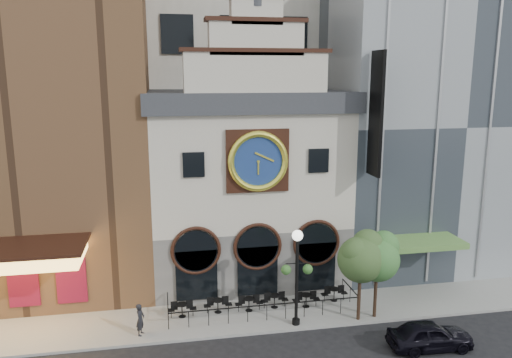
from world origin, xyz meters
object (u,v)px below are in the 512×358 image
object	(u,v)px
pedestrian	(140,319)
tree_left	(361,256)
bistro_0	(182,309)
bistro_2	(249,303)
bistro_5	(334,293)
bistro_3	(274,300)
tree_right	(378,256)
car_right	(430,335)
lamppost	(297,267)
bistro_1	(218,305)
bistro_4	(306,299)

from	to	relation	value
pedestrian	tree_left	distance (m)	12.08
pedestrian	tree_left	world-z (taller)	tree_left
bistro_0	bistro_2	size ratio (longest dim) A/B	1.00
bistro_5	tree_left	world-z (taller)	tree_left
bistro_3	bistro_5	size ratio (longest dim) A/B	1.00
bistro_3	tree_right	size ratio (longest dim) A/B	0.33
car_right	tree_right	distance (m)	4.75
bistro_5	tree_right	world-z (taller)	tree_right
bistro_5	lamppost	xyz separation A→B (m)	(-2.97, -2.33, 2.81)
bistro_0	lamppost	bearing A→B (deg)	-18.18
tree_right	bistro_5	bearing A→B (deg)	125.18
lamppost	bistro_2	bearing A→B (deg)	144.33
bistro_2	tree_left	bearing A→B (deg)	-19.60
tree_left	tree_right	bearing A→B (deg)	7.92
bistro_2	bistro_5	bearing A→B (deg)	3.75
bistro_2	lamppost	xyz separation A→B (m)	(2.22, -1.99, 2.81)
bistro_0	bistro_5	distance (m)	8.97
bistro_0	tree_right	size ratio (longest dim) A/B	0.33
bistro_2	bistro_3	distance (m)	1.52
bistro_2	bistro_3	size ratio (longest dim) A/B	1.00
bistro_2	tree_right	world-z (taller)	tree_right
bistro_1	bistro_2	world-z (taller)	same
bistro_5	lamppost	bearing A→B (deg)	-141.83
bistro_0	tree_left	xyz separation A→B (m)	(9.55, -2.03, 3.22)
bistro_1	lamppost	world-z (taller)	lamppost
bistro_1	lamppost	size ratio (longest dim) A/B	0.30
bistro_0	bistro_4	distance (m)	7.10
pedestrian	tree_left	size ratio (longest dim) A/B	0.34
bistro_3	pedestrian	distance (m)	7.66
bistro_2	tree_right	bearing A→B (deg)	-15.78
bistro_4	tree_right	xyz separation A→B (m)	(3.46, -1.79, 3.09)
car_right	bistro_2	bearing A→B (deg)	59.33
bistro_4	bistro_5	distance (m)	1.92
bistro_3	pedestrian	size ratio (longest dim) A/B	0.94
bistro_0	car_right	distance (m)	13.06
bistro_1	tree_left	bearing A→B (deg)	-16.15
bistro_2	tree_right	xyz separation A→B (m)	(6.79, -1.92, 3.09)
bistro_2	pedestrian	xyz separation A→B (m)	(-5.95, -1.58, 0.38)
bistro_2	tree_right	size ratio (longest dim) A/B	0.33
tree_right	bistro_2	bearing A→B (deg)	164.22
bistro_2	pedestrian	bearing A→B (deg)	-165.16
bistro_3	lamppost	bearing A→B (deg)	-71.46
bistro_0	bistro_3	world-z (taller)	same
bistro_4	pedestrian	size ratio (longest dim) A/B	0.94
bistro_0	tree_right	distance (m)	11.16
car_right	lamppost	bearing A→B (deg)	63.13
bistro_1	bistro_5	distance (m)	6.96
tree_left	car_right	bearing A→B (deg)	-54.02
bistro_0	car_right	world-z (taller)	car_right
bistro_2	car_right	size ratio (longest dim) A/B	0.38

